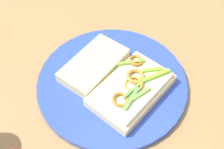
% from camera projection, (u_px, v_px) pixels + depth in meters
% --- Properties ---
extents(ground_plane, '(2.00, 2.00, 0.00)m').
position_uv_depth(ground_plane, '(112.00, 84.00, 0.59)').
color(ground_plane, olive).
rests_on(ground_plane, ground).
extents(plate, '(0.31, 0.31, 0.01)m').
position_uv_depth(plate, '(112.00, 83.00, 0.59)').
color(plate, '#2E49B8').
rests_on(plate, ground_plane).
extents(sandwich, '(0.15, 0.19, 0.04)m').
position_uv_depth(sandwich, '(132.00, 88.00, 0.55)').
color(sandwich, beige).
rests_on(sandwich, plate).
extents(bread_slice_side, '(0.14, 0.17, 0.02)m').
position_uv_depth(bread_slice_side, '(94.00, 65.00, 0.59)').
color(bread_slice_side, beige).
rests_on(bread_slice_side, plate).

